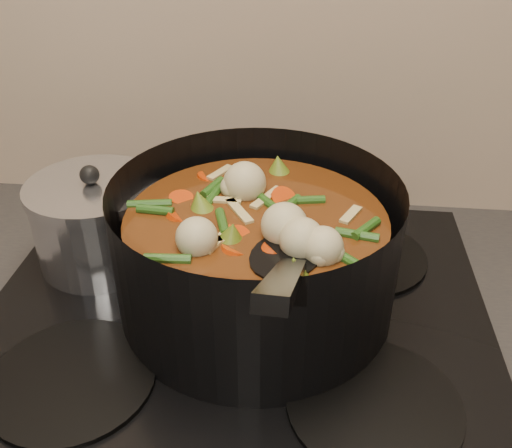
# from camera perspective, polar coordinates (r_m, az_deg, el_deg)

# --- Properties ---
(stovetop) EXTENTS (0.62, 0.54, 0.03)m
(stovetop) POSITION_cam_1_polar(r_m,az_deg,el_deg) (0.72, -1.98, -9.18)
(stovetop) COLOR black
(stovetop) RESTS_ON counter
(stockpot) EXTENTS (0.40, 0.49, 0.25)m
(stockpot) POSITION_cam_1_polar(r_m,az_deg,el_deg) (0.68, 0.03, -2.88)
(stockpot) COLOR black
(stockpot) RESTS_ON stovetop
(saucepan) EXTENTS (0.18, 0.18, 0.14)m
(saucepan) POSITION_cam_1_polar(r_m,az_deg,el_deg) (0.80, -15.54, 0.25)
(saucepan) COLOR silver
(saucepan) RESTS_ON stovetop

